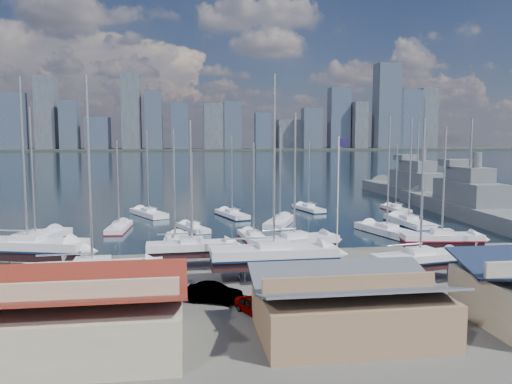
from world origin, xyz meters
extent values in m
plane|color=#605E59|center=(0.00, -10.00, 0.00)|extent=(1400.00, 1400.00, 0.00)
cube|color=#192C3B|center=(0.00, 300.00, -0.15)|extent=(1400.00, 600.00, 0.40)
cube|color=#2D332D|center=(0.00, 560.00, 1.10)|extent=(1400.00, 80.00, 2.20)
cube|color=#475166|center=(-203.07, 549.89, 34.36)|extent=(26.62, 20.30, 64.32)
cube|color=#595E66|center=(-168.55, 559.47, 44.11)|extent=(22.49, 24.47, 83.83)
cube|color=#3D4756|center=(-141.97, 552.31, 30.18)|extent=(19.55, 21.83, 55.97)
cube|color=#475166|center=(-111.19, 558.58, 20.77)|extent=(26.03, 30.49, 37.14)
cube|color=#595E66|center=(-70.96, 546.95, 46.02)|extent=(21.60, 16.58, 87.63)
cube|color=#3D4756|center=(-45.38, 548.38, 36.00)|extent=(19.42, 28.42, 67.60)
cube|color=#475166|center=(-15.00, 551.59, 29.25)|extent=(20.24, 23.80, 54.09)
cube|color=#595E66|center=(25.78, 548.33, 29.20)|extent=(24.62, 19.72, 54.00)
cube|color=#3D4756|center=(47.64, 546.55, 30.18)|extent=(20.75, 17.93, 55.97)
cube|color=#475166|center=(84.09, 544.87, 23.71)|extent=(18.36, 16.25, 43.03)
cube|color=#595E66|center=(120.24, 563.78, 20.05)|extent=(28.49, 22.03, 35.69)
cube|color=#3D4756|center=(145.71, 546.00, 26.75)|extent=(23.34, 17.87, 49.11)
cube|color=#475166|center=(184.98, 560.84, 40.18)|extent=(25.35, 19.79, 75.95)
cube|color=#595E66|center=(208.39, 554.33, 31.04)|extent=(17.00, 27.45, 57.67)
cube|color=#3D4756|center=(245.53, 554.25, 55.22)|extent=(29.28, 24.05, 106.04)
cube|color=#475166|center=(277.54, 563.71, 39.40)|extent=(30.82, 28.37, 74.41)
cube|color=#595E66|center=(307.39, 565.54, 40.94)|extent=(21.74, 17.03, 77.48)
cube|color=#BFB293|center=(-18.00, -26.00, 1.60)|extent=(14.00, 9.00, 3.20)
cube|color=maroon|center=(-18.00, -26.00, 3.80)|extent=(14.70, 9.45, 1.41)
cube|color=#8C6B4C|center=(0.00, -26.00, 1.50)|extent=(12.00, 8.00, 3.00)
cube|color=slate|center=(0.00, -26.00, 3.54)|extent=(12.60, 8.40, 1.27)
cube|color=#2D2D33|center=(-26.24, -5.45, 0.08)|extent=(7.08, 4.64, 0.16)
cube|color=black|center=(-26.24, -5.45, 1.67)|extent=(12.16, 5.92, 0.95)
cube|color=silver|center=(-26.24, -5.45, 2.62)|extent=(12.29, 6.40, 0.95)
cube|color=#0C1A3C|center=(-26.24, -5.45, 2.18)|extent=(12.42, 6.47, 0.19)
cube|color=silver|center=(-26.24, -5.45, 3.34)|extent=(3.39, 2.72, 0.50)
cylinder|color=#B2B2B7|center=(-26.24, -5.45, 11.08)|extent=(0.22, 0.22, 15.98)
cube|color=#2D2D33|center=(-18.17, -16.05, 0.08)|extent=(6.27, 3.13, 0.16)
cube|color=black|center=(-18.17, -16.05, 1.65)|extent=(11.27, 3.24, 0.89)
cube|color=silver|center=(-18.17, -16.05, 2.54)|extent=(11.30, 3.70, 0.89)
cube|color=maroon|center=(-18.17, -16.05, 2.13)|extent=(11.41, 3.74, 0.18)
cube|color=silver|center=(-18.17, -16.05, 3.23)|extent=(2.88, 2.02, 0.50)
cylinder|color=#B2B2B7|center=(-18.17, -16.05, 10.51)|extent=(0.22, 0.22, 15.05)
cube|color=#2D2D33|center=(-10.08, -6.82, 0.08)|extent=(5.08, 2.49, 0.16)
cube|color=black|center=(-10.08, -6.82, 1.56)|extent=(9.15, 2.52, 0.73)
cube|color=silver|center=(-10.08, -6.82, 2.29)|extent=(9.16, 2.90, 0.73)
cube|color=silver|center=(-10.08, -6.82, 2.90)|extent=(2.33, 1.61, 0.50)
cylinder|color=#B2B2B7|center=(-10.08, -6.82, 8.77)|extent=(0.22, 0.22, 12.24)
cube|color=#2D2D33|center=(-2.61, -12.17, 0.08)|extent=(6.49, 3.08, 0.16)
cube|color=black|center=(-2.61, -12.17, 1.67)|extent=(11.74, 3.02, 0.94)
cube|color=silver|center=(-2.61, -12.17, 2.60)|extent=(11.75, 3.51, 0.94)
cube|color=#0C1A3C|center=(-2.61, -12.17, 2.17)|extent=(11.87, 3.55, 0.19)
cube|color=silver|center=(-2.61, -12.17, 3.32)|extent=(2.96, 2.02, 0.50)
cylinder|color=#B2B2B7|center=(-2.61, -12.17, 10.96)|extent=(0.22, 0.22, 15.78)
cube|color=#2D2D33|center=(0.72, -5.99, 0.08)|extent=(5.76, 3.77, 0.16)
cube|color=black|center=(0.72, -5.99, 1.59)|extent=(9.91, 4.82, 0.77)
cube|color=silver|center=(0.72, -5.99, 2.36)|extent=(10.02, 5.21, 0.77)
cube|color=silver|center=(0.72, -5.99, 2.99)|extent=(2.76, 2.21, 0.50)
cylinder|color=#B2B2B7|center=(0.72, -5.99, 9.25)|extent=(0.22, 0.22, 13.02)
cube|color=#2D2D33|center=(10.54, -14.70, 0.08)|extent=(5.32, 3.14, 0.16)
cube|color=black|center=(10.54, -14.70, 1.56)|extent=(9.31, 3.74, 0.73)
cube|color=silver|center=(10.54, -14.70, 2.29)|extent=(9.38, 4.12, 0.73)
cube|color=#0C1A3C|center=(10.54, -14.70, 1.95)|extent=(9.47, 4.16, 0.15)
cube|color=silver|center=(10.54, -14.70, 2.90)|extent=(2.50, 1.90, 0.50)
cylinder|color=#B2B2B7|center=(10.54, -14.70, 8.77)|extent=(0.22, 0.22, 12.24)
cube|color=#2D2D33|center=(17.48, -5.89, 0.08)|extent=(5.05, 2.83, 0.16)
cube|color=black|center=(17.48, -5.89, 1.55)|extent=(8.92, 3.24, 0.70)
cube|color=silver|center=(17.48, -5.89, 2.25)|extent=(8.97, 3.60, 0.70)
cube|color=maroon|center=(17.48, -5.89, 1.93)|extent=(9.06, 3.64, 0.14)
cube|color=silver|center=(17.48, -5.89, 2.85)|extent=(2.36, 1.75, 0.50)
cylinder|color=#B2B2B7|center=(17.48, -5.89, 8.48)|extent=(0.22, 0.22, 11.78)
cube|color=black|center=(-29.32, 7.94, -0.33)|extent=(6.38, 12.05, 0.94)
cube|color=silver|center=(-29.32, 7.94, 0.61)|extent=(6.85, 12.20, 0.94)
cube|color=#0C1A3C|center=(-29.32, 7.94, 0.18)|extent=(6.92, 12.33, 0.19)
cube|color=silver|center=(-29.32, 7.94, 1.34)|extent=(2.81, 3.42, 0.50)
cylinder|color=#B2B2B7|center=(-29.32, 7.94, 9.03)|extent=(0.22, 0.22, 15.88)
cube|color=black|center=(-20.09, 15.67, -0.23)|extent=(2.65, 9.00, 0.71)
cube|color=silver|center=(-20.09, 15.67, 0.48)|extent=(3.03, 9.02, 0.71)
cube|color=maroon|center=(-20.09, 15.67, 0.15)|extent=(3.06, 9.11, 0.14)
cube|color=silver|center=(-20.09, 15.67, 1.08)|extent=(1.63, 2.31, 0.50)
cylinder|color=#B2B2B7|center=(-20.09, 15.67, 6.83)|extent=(0.22, 0.22, 11.99)
cube|color=black|center=(-16.84, 28.75, -0.27)|extent=(6.79, 10.13, 0.81)
cube|color=silver|center=(-16.84, 28.75, 0.54)|extent=(7.17, 10.32, 0.81)
cube|color=silver|center=(-16.84, 28.75, 1.19)|extent=(2.68, 3.03, 0.50)
cylinder|color=#B2B2B7|center=(-16.84, 28.75, 7.79)|extent=(0.22, 0.22, 13.70)
cube|color=black|center=(-11.95, 3.74, -0.27)|extent=(2.85, 9.99, 0.79)
cube|color=silver|center=(-11.95, 3.74, 0.52)|extent=(3.26, 10.01, 0.79)
cube|color=#0C1A3C|center=(-11.95, 3.74, 0.16)|extent=(3.29, 10.11, 0.16)
cube|color=silver|center=(-11.95, 3.74, 1.17)|extent=(1.78, 2.55, 0.50)
cylinder|color=#B2B2B7|center=(-11.95, 3.74, 7.59)|extent=(0.22, 0.22, 13.34)
cube|color=black|center=(-9.66, 14.12, -0.20)|extent=(4.68, 7.91, 0.62)
cube|color=silver|center=(-9.66, 14.12, 0.42)|extent=(4.98, 8.03, 0.62)
cube|color=silver|center=(-9.66, 14.12, 0.99)|extent=(1.95, 2.30, 0.50)
cylinder|color=#B2B2B7|center=(-9.66, 14.12, 5.99)|extent=(0.22, 0.22, 10.51)
cube|color=black|center=(-2.90, 25.65, -0.25)|extent=(4.92, 9.69, 0.76)
cube|color=silver|center=(-2.90, 25.65, 0.50)|extent=(5.30, 9.81, 0.76)
cube|color=#0C1A3C|center=(-2.90, 25.65, 0.16)|extent=(5.35, 9.91, 0.15)
cube|color=silver|center=(-2.90, 25.65, 1.13)|extent=(2.21, 2.72, 0.50)
cylinder|color=#B2B2B7|center=(-2.90, 25.65, 7.26)|extent=(0.22, 0.22, 12.76)
cube|color=black|center=(-2.01, 5.65, -0.23)|extent=(2.98, 8.91, 0.70)
cube|color=silver|center=(-2.01, 5.65, 0.47)|extent=(3.34, 8.95, 0.70)
cube|color=maroon|center=(-2.01, 5.65, 0.15)|extent=(3.37, 9.04, 0.14)
cube|color=silver|center=(-2.01, 5.65, 1.07)|extent=(1.69, 2.33, 0.50)
cylinder|color=#B2B2B7|center=(-2.01, 5.65, 6.72)|extent=(0.22, 0.22, 11.80)
cube|color=black|center=(3.60, 16.91, -0.28)|extent=(6.33, 10.35, 0.82)
cube|color=silver|center=(3.60, 16.91, 0.54)|extent=(6.72, 10.53, 0.82)
cube|color=silver|center=(3.60, 16.91, 1.20)|extent=(2.60, 3.03, 0.50)
cylinder|color=#B2B2B7|center=(3.60, 16.91, 7.86)|extent=(0.22, 0.22, 13.82)
cube|color=black|center=(11.67, 31.11, -0.23)|extent=(4.12, 9.15, 0.71)
cube|color=silver|center=(11.67, 31.11, 0.48)|extent=(4.48, 9.24, 0.71)
cube|color=#0C1A3C|center=(11.67, 31.11, 0.15)|extent=(4.53, 9.33, 0.14)
cube|color=silver|center=(11.67, 31.11, 1.08)|extent=(1.97, 2.51, 0.50)
cylinder|color=#B2B2B7|center=(11.67, 31.11, 6.84)|extent=(0.22, 0.22, 12.02)
cube|color=black|center=(16.64, 7.18, -0.31)|extent=(5.39, 11.49, 0.89)
cube|color=silver|center=(16.64, 7.18, 0.59)|extent=(5.84, 11.61, 0.89)
cube|color=silver|center=(16.64, 7.18, 1.28)|extent=(2.52, 3.18, 0.50)
cylinder|color=#B2B2B7|center=(16.64, 7.18, 8.58)|extent=(0.22, 0.22, 15.09)
cube|color=black|center=(22.94, 13.88, -0.31)|extent=(3.01, 11.25, 0.89)
cube|color=silver|center=(22.94, 13.88, 0.59)|extent=(3.48, 11.26, 0.89)
cube|color=#0C1A3C|center=(22.94, 13.88, 0.18)|extent=(3.51, 11.37, 0.18)
cube|color=silver|center=(22.94, 13.88, 1.28)|extent=(1.96, 2.85, 0.50)
cylinder|color=#B2B2B7|center=(22.94, 13.88, 8.57)|extent=(0.22, 0.22, 15.08)
cube|color=black|center=(27.27, 28.43, -0.22)|extent=(2.13, 8.55, 0.68)
cube|color=silver|center=(27.27, 28.43, 0.46)|extent=(2.49, 8.56, 0.68)
cube|color=maroon|center=(27.27, 28.43, 0.15)|extent=(2.51, 8.64, 0.14)
cube|color=silver|center=(27.27, 28.43, 1.05)|extent=(1.46, 2.15, 0.50)
cylinder|color=#B2B2B7|center=(27.27, 28.43, 6.56)|extent=(0.22, 0.22, 11.52)
cube|color=#585E62|center=(36.50, 20.25, 0.45)|extent=(10.01, 44.75, 3.99)
cube|color=#585E62|center=(36.50, 20.25, 4.25)|extent=(6.69, 15.87, 3.60)
cube|color=#585E62|center=(36.50, 20.25, 7.25)|extent=(4.84, 9.14, 2.40)
cube|color=#585E62|center=(36.80, 24.68, 8.95)|extent=(5.25, 4.76, 1.20)
cylinder|color=#B2B2B7|center=(36.50, 20.25, 12.45)|extent=(0.30, 0.30, 8.00)
cube|color=#585E62|center=(39.55, 45.47, 0.46)|extent=(8.08, 45.48, 4.08)
cube|color=#585E62|center=(39.55, 45.47, 4.30)|extent=(6.09, 15.98, 3.60)
cube|color=#585E62|center=(39.55, 45.47, 7.30)|extent=(4.52, 9.15, 2.40)
cube|color=#585E62|center=(39.47, 50.01, 9.00)|extent=(5.16, 4.63, 1.20)
cylinder|color=#B2B2B7|center=(39.55, 45.47, 12.50)|extent=(0.30, 0.30, 8.00)
imported|color=gray|center=(-5.76, -21.12, 0.63)|extent=(2.90, 4.01, 1.27)
imported|color=gray|center=(-8.57, -17.95, 0.77)|extent=(4.93, 3.26, 1.54)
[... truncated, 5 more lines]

